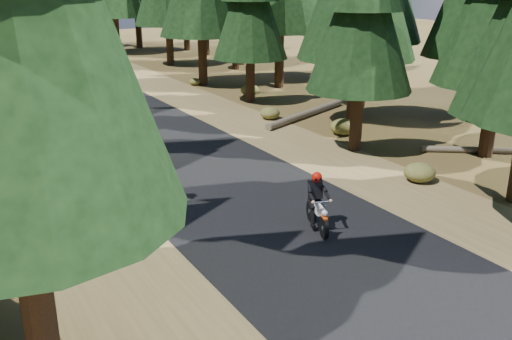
{
  "coord_description": "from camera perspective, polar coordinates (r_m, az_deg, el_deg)",
  "views": [
    {
      "loc": [
        -7.57,
        -11.5,
        6.22
      ],
      "look_at": [
        0.0,
        1.5,
        1.1
      ],
      "focal_mm": 40.0,
      "sensor_mm": 36.0,
      "label": 1
    }
  ],
  "objects": [
    {
      "name": "ground",
      "position": [
        15.11,
        2.88,
        -5.54
      ],
      "size": [
        120.0,
        120.0,
        0.0
      ],
      "primitive_type": "plane",
      "color": "#433318",
      "rests_on": "ground"
    },
    {
      "name": "road",
      "position": [
        19.19,
        -5.27,
        -0.18
      ],
      "size": [
        6.0,
        100.0,
        0.01
      ],
      "primitive_type": "cube",
      "color": "black",
      "rests_on": "ground"
    },
    {
      "name": "shoulder_l",
      "position": [
        17.88,
        -18.73,
        -2.6
      ],
      "size": [
        3.2,
        100.0,
        0.01
      ],
      "primitive_type": "cube",
      "color": "brown",
      "rests_on": "ground"
    },
    {
      "name": "shoulder_r",
      "position": [
        21.42,
        5.94,
        1.82
      ],
      "size": [
        3.2,
        100.0,
        0.01
      ],
      "primitive_type": "cube",
      "color": "brown",
      "rests_on": "ground"
    },
    {
      "name": "log_near",
      "position": [
        26.78,
        5.12,
        5.64
      ],
      "size": [
        5.91,
        2.82,
        0.32
      ],
      "primitive_type": "cylinder",
      "rotation": [
        0.0,
        1.57,
        0.41
      ],
      "color": "#4C4233",
      "rests_on": "ground"
    },
    {
      "name": "log_far",
      "position": [
        22.73,
        21.68,
        1.87
      ],
      "size": [
        3.79,
        2.74,
        0.24
      ],
      "primitive_type": "cylinder",
      "rotation": [
        0.0,
        1.57,
        -0.61
      ],
      "color": "#4C4233",
      "rests_on": "ground"
    },
    {
      "name": "understory_shrubs",
      "position": [
        21.05,
        -3.16,
        2.38
      ],
      "size": [
        14.92,
        30.77,
        0.66
      ],
      "color": "#474C1E",
      "rests_on": "ground"
    },
    {
      "name": "rider_lead",
      "position": [
        14.72,
        6.16,
        -4.13
      ],
      "size": [
        1.01,
        1.77,
        1.52
      ],
      "rotation": [
        0.0,
        0.0,
        2.82
      ],
      "color": "silver",
      "rests_on": "road"
    },
    {
      "name": "rider_follow",
      "position": [
        16.39,
        -9.42,
        -1.85
      ],
      "size": [
        1.14,
        1.77,
        1.52
      ],
      "rotation": [
        0.0,
        0.0,
        2.74
      ],
      "color": "maroon",
      "rests_on": "road"
    }
  ]
}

